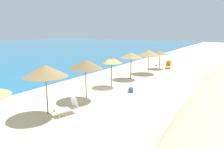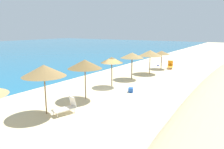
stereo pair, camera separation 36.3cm
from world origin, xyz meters
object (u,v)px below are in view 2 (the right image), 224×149
at_px(beach_umbrella_2, 44,71).
at_px(beach_umbrella_3, 85,64).
at_px(lounge_chair_1, 67,107).
at_px(beach_ball, 158,65).
at_px(beach_umbrella_6, 150,53).
at_px(beach_umbrella_5, 132,55).
at_px(cooler_box, 131,90).
at_px(lounge_chair_0, 170,65).
at_px(beach_umbrella_7, 162,53).
at_px(beach_umbrella_4, 112,60).

distance_m(beach_umbrella_2, beach_umbrella_3, 3.60).
height_order(lounge_chair_1, beach_ball, lounge_chair_1).
distance_m(beach_umbrella_6, beach_ball, 5.85).
height_order(beach_umbrella_5, cooler_box, beach_umbrella_5).
bearing_deg(beach_umbrella_3, beach_umbrella_6, -1.00).
bearing_deg(beach_umbrella_6, beach_umbrella_2, 178.85).
height_order(beach_umbrella_5, lounge_chair_0, beach_umbrella_5).
bearing_deg(beach_umbrella_7, beach_umbrella_3, 179.15).
bearing_deg(cooler_box, beach_umbrella_3, 148.82).
bearing_deg(beach_ball, beach_umbrella_7, -147.05).
relative_size(beach_umbrella_6, beach_umbrella_7, 1.16).
relative_size(beach_umbrella_3, lounge_chair_1, 1.92).
xyz_separation_m(beach_umbrella_5, beach_umbrella_6, (3.58, -0.46, -0.06)).
height_order(lounge_chair_1, cooler_box, lounge_chair_1).
xyz_separation_m(beach_umbrella_2, lounge_chair_0, (19.48, -1.29, -2.28)).
relative_size(lounge_chair_0, beach_ball, 6.33).
distance_m(beach_umbrella_4, beach_umbrella_6, 7.30).
distance_m(beach_umbrella_5, beach_ball, 9.19).
distance_m(beach_umbrella_6, lounge_chair_1, 14.43).
distance_m(beach_umbrella_4, beach_umbrella_5, 3.70).
bearing_deg(beach_umbrella_7, cooler_box, -171.37).
xyz_separation_m(beach_umbrella_2, beach_umbrella_7, (18.70, -0.33, -0.58)).
height_order(beach_umbrella_3, lounge_chair_1, beach_umbrella_3).
xyz_separation_m(lounge_chair_0, lounge_chair_1, (-18.77, 0.29, 0.01)).
xyz_separation_m(beach_umbrella_5, cooler_box, (-4.48, -2.28, -2.25)).
distance_m(beach_umbrella_2, lounge_chair_1, 2.58).
bearing_deg(beach_umbrella_2, beach_umbrella_4, 1.81).
height_order(beach_umbrella_6, beach_umbrella_7, beach_umbrella_6).
height_order(beach_umbrella_2, beach_umbrella_6, beach_umbrella_2).
bearing_deg(beach_umbrella_6, beach_umbrella_5, 172.63).
height_order(beach_umbrella_3, lounge_chair_0, beach_umbrella_3).
xyz_separation_m(beach_umbrella_3, lounge_chair_1, (-2.89, -0.90, -2.18)).
relative_size(beach_umbrella_4, beach_umbrella_6, 0.98).
xyz_separation_m(beach_umbrella_2, beach_umbrella_5, (11.41, 0.16, -0.24)).
relative_size(beach_umbrella_6, beach_ball, 11.31).
bearing_deg(beach_umbrella_2, beach_umbrella_7, -1.01).
xyz_separation_m(beach_umbrella_7, lounge_chair_1, (-17.99, -0.67, -1.69)).
bearing_deg(beach_umbrella_6, cooler_box, -167.32).
height_order(lounge_chair_0, lounge_chair_1, lounge_chair_0).
height_order(beach_umbrella_4, beach_umbrella_5, beach_umbrella_5).
xyz_separation_m(beach_umbrella_3, beach_umbrella_6, (11.39, -0.20, -0.21)).
relative_size(beach_umbrella_4, lounge_chair_0, 1.74).
xyz_separation_m(beach_umbrella_4, cooler_box, (-0.78, -2.36, -2.20)).
height_order(beach_umbrella_4, beach_ball, beach_umbrella_4).
xyz_separation_m(beach_umbrella_5, beach_umbrella_7, (7.29, -0.49, -0.34)).
relative_size(beach_umbrella_2, beach_ball, 12.58).
height_order(beach_umbrella_6, cooler_box, beach_umbrella_6).
xyz_separation_m(beach_umbrella_6, cooler_box, (-8.06, -1.81, -2.20)).
bearing_deg(lounge_chair_1, lounge_chair_0, -74.58).
relative_size(beach_umbrella_4, beach_umbrella_5, 0.97).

